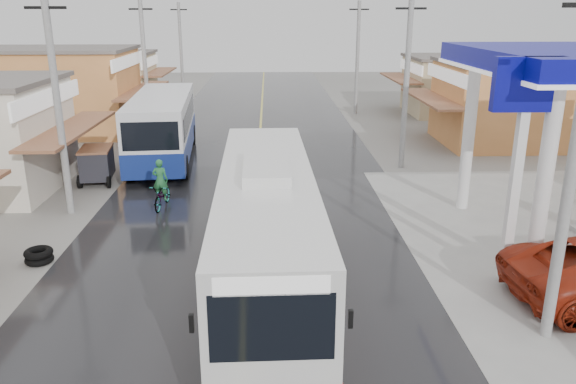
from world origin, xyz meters
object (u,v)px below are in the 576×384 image
coach_bus (267,231)px  tyre_stack (39,256)px  tricycle_near (97,163)px  second_bus (163,126)px  cyclist (162,192)px

coach_bus → tyre_stack: (-6.94, 2.01, -1.53)m
coach_bus → tricycle_near: 12.78m
coach_bus → second_bus: coach_bus is taller
second_bus → coach_bus: bearing=-74.1°
coach_bus → second_bus: 15.06m
second_bus → tyre_stack: size_ratio=11.92×
second_bus → tricycle_near: size_ratio=4.82×
tricycle_near → coach_bus: bearing=-60.8°
coach_bus → cyclist: bearing=119.6°
tricycle_near → tyre_stack: size_ratio=2.47×
second_bus → tyre_stack: 12.33m
second_bus → tricycle_near: 4.53m
coach_bus → tyre_stack: coach_bus is taller
coach_bus → cyclist: (-4.06, 6.89, -1.10)m
tyre_stack → cyclist: bearing=59.5°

